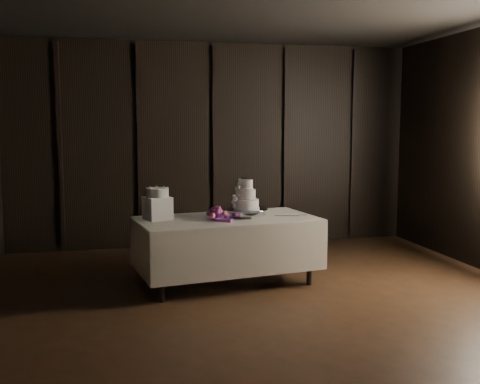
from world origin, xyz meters
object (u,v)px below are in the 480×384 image
Objects in this scene: cake_stand at (247,213)px; wedding_cake at (245,198)px; bouquet at (218,214)px; display_table at (227,248)px; box_pedestal at (158,208)px; small_cake at (157,193)px.

wedding_cake reaches higher than cake_stand.
wedding_cake is at bearing 21.65° from bouquet.
wedding_cake reaches higher than bouquet.
wedding_cake is (0.21, 0.03, 0.56)m from display_table.
display_table is at bearing 40.31° from bouquet.
wedding_cake reaches higher than box_pedestal.
display_table is 0.90m from box_pedestal.
small_cake is at bearing 172.73° from wedding_cake.
bouquet is 1.51× the size of box_pedestal.
display_table is 0.60m from wedding_cake.
small_cake reaches higher than box_pedestal.
display_table is at bearing -178.14° from wedding_cake.
bouquet is (-0.36, -0.15, 0.02)m from cake_stand.
cake_stand is at bearing 24.34° from wedding_cake.
small_cake is (0.00, 0.00, 0.17)m from box_pedestal.
wedding_cake is 0.40m from bouquet.
bouquet reaches higher than cake_stand.
box_pedestal is (-0.98, 0.03, -0.10)m from wedding_cake.
small_cake is (-0.77, 0.06, 0.64)m from display_table.
display_table is 6.40× the size of wedding_cake.
bouquet is at bearing -163.76° from wedding_cake.
wedding_cake is 0.85× the size of bouquet.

